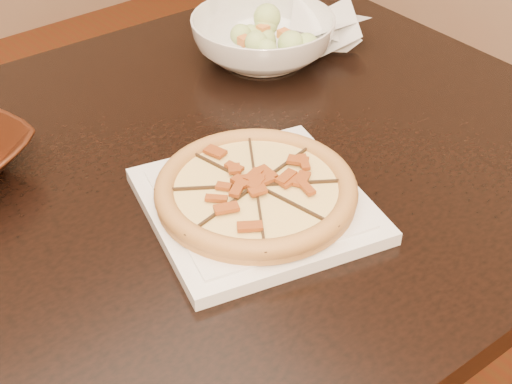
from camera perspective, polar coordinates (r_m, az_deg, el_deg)
dining_table at (r=1.02m, az=-9.54°, el=-4.53°), size 1.45×0.97×0.75m
plate at (r=0.91m, az=-0.00°, el=-0.97°), size 0.33×0.33×0.02m
pizza at (r=0.89m, az=-0.00°, el=0.20°), size 0.26×0.26×0.03m
salad_bowl at (r=1.25m, az=0.55°, el=12.19°), size 0.29×0.29×0.08m
salad at (r=1.23m, az=0.48°, el=14.53°), size 0.09×0.12×0.04m
cling_film at (r=1.32m, az=5.35°, el=12.75°), size 0.22×0.20×0.05m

